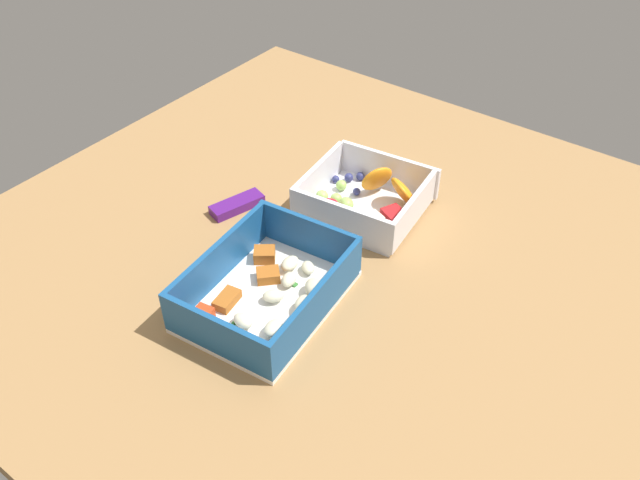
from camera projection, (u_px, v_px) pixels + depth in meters
The scene contains 4 objects.
table_surface at pixel (322, 251), 79.87cm from camera, with size 80.00×80.00×2.00cm, color #9E7547.
pasta_container at pixel (268, 290), 70.87cm from camera, with size 19.35×15.07×5.56cm.
fruit_bowl at pixel (367, 199), 83.11cm from camera, with size 14.61×15.38×5.18cm.
candy_bar at pixel (237, 205), 84.26cm from camera, with size 7.00×2.40×1.20cm, color #51197A.
Camera 1 is at (-48.22, -35.49, 53.88)cm, focal length 37.17 mm.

